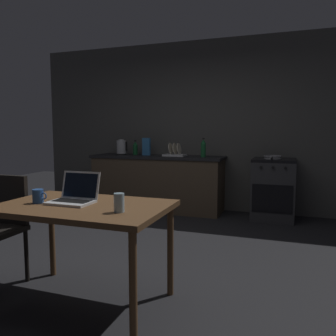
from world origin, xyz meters
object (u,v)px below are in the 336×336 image
dining_table (83,215)px  chair (0,222)px  frying_pan (273,157)px  dish_rack (175,153)px  coffee_mug (38,196)px  bottle_b (135,148)px  cereal_box (146,147)px  bottle (203,148)px  drinking_glass (119,203)px  electric_kettle (121,147)px  stove_oven (273,189)px  laptop (74,197)px

dining_table → chair: size_ratio=1.36×
frying_pan → dish_rack: bearing=178.9°
coffee_mug → bottle_b: (-0.70, 3.21, 0.20)m
dining_table → cereal_box: size_ratio=4.34×
dining_table → frying_pan: size_ratio=2.87×
chair → bottle: size_ratio=3.13×
drinking_glass → coffee_mug: bearing=175.4°
chair → dining_table: bearing=15.8°
cereal_box → drinking_glass: bearing=-69.9°
bottle_b → dish_rack: bearing=-6.3°
bottle_b → electric_kettle: bearing=-159.9°
stove_oven → laptop: laptop is taller
stove_oven → drinking_glass: (-0.84, -3.18, 0.37)m
cereal_box → bottle_b: size_ratio=1.18×
laptop → cereal_box: 3.14m
coffee_mug → cereal_box: cereal_box is taller
drinking_glass → cereal_box: (-1.17, 3.21, 0.21)m
coffee_mug → drinking_glass: 0.70m
frying_pan → electric_kettle: bearing=179.3°
electric_kettle → stove_oven: bearing=-0.1°
drinking_glass → cereal_box: 3.42m
drinking_glass → bottle_b: size_ratio=0.52×
bottle → frying_pan: size_ratio=0.68×
electric_kettle → bottle: bearing=-2.0°
frying_pan → coffee_mug: 3.45m
frying_pan → dining_table: bearing=-111.2°
stove_oven → electric_kettle: 2.52m
electric_kettle → chair: bearing=-82.3°
chair → drinking_glass: 1.26m
electric_kettle → bottle_b: size_ratio=1.06×
drinking_glass → cereal_box: cereal_box is taller
dining_table → cereal_box: bearing=104.8°
stove_oven → coffee_mug: stove_oven is taller
bottle → coffee_mug: size_ratio=2.45×
chair → coffee_mug: size_ratio=7.68×
chair → bottle: (1.01, 2.95, 0.49)m
laptop → cereal_box: (-0.71, 3.05, 0.23)m
dish_rack → bottle_b: size_ratio=1.41×
dining_table → chair: bearing=176.0°
dining_table → frying_pan: bearing=68.8°
chair → dish_rack: dish_rack is taller
chair → drinking_glass: bearing=11.2°
chair → dish_rack: 3.07m
electric_kettle → bottle: bottle is taller
bottle → coffee_mug: 3.13m
drinking_glass → bottle_b: bottle_b is taller
coffee_mug → dish_rack: 3.13m
chair → bottle_b: size_ratio=3.77×
frying_pan → drinking_glass: bearing=-104.5°
dining_table → stove_oven: bearing=68.6°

